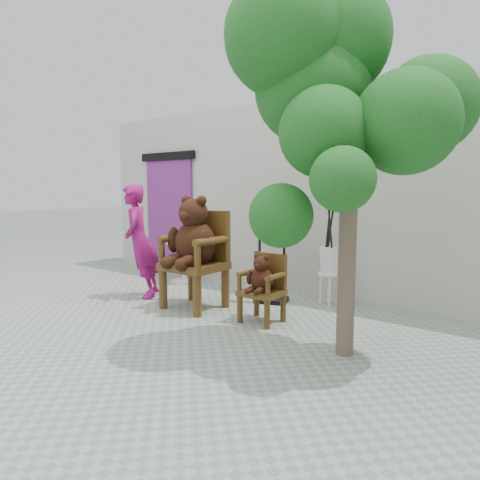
{
  "coord_description": "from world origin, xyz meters",
  "views": [
    {
      "loc": [
        3.11,
        -3.21,
        1.62
      ],
      "look_at": [
        -0.32,
        1.3,
        0.95
      ],
      "focal_mm": 32.0,
      "sensor_mm": 36.0,
      "label": 1
    }
  ],
  "objects": [
    {
      "name": "potted_plant",
      "position": [
        -3.4,
        2.35,
        0.19
      ],
      "size": [
        0.38,
        0.34,
        0.38
      ],
      "primitive_type": "imported",
      "rotation": [
        0.0,
        0.0,
        0.14
      ],
      "color": "#113F16",
      "rests_on": "ground"
    },
    {
      "name": "stool_bucket",
      "position": [
        0.53,
        2.27,
        0.64
      ],
      "size": [
        0.32,
        0.32,
        1.45
      ],
      "rotation": [
        0.0,
        0.0,
        -0.3
      ],
      "color": "white",
      "rests_on": "ground"
    },
    {
      "name": "chair_small",
      "position": [
        0.23,
        1.04,
        0.51
      ],
      "size": [
        0.48,
        0.46,
        0.84
      ],
      "color": "#3F270D",
      "rests_on": "ground"
    },
    {
      "name": "chair_big",
      "position": [
        -0.87,
        1.02,
        0.88
      ],
      "size": [
        0.76,
        0.81,
        1.54
      ],
      "color": "#3F270D",
      "rests_on": "ground"
    },
    {
      "name": "display_stand",
      "position": [
        -0.19,
        1.88,
        0.58
      ],
      "size": [
        0.54,
        0.48,
        1.51
      ],
      "rotation": [
        0.0,
        0.0,
        0.33
      ],
      "color": "black",
      "rests_on": "ground"
    },
    {
      "name": "doorway",
      "position": [
        -3.0,
        2.58,
        1.16
      ],
      "size": [
        1.4,
        0.11,
        2.33
      ],
      "color": "#732879",
      "rests_on": "ground"
    },
    {
      "name": "person",
      "position": [
        -1.92,
        0.94,
        0.85
      ],
      "size": [
        0.71,
        0.73,
        1.7
      ],
      "primitive_type": "imported",
      "rotation": [
        0.0,
        0.0,
        -0.85
      ],
      "color": "#8E115F",
      "rests_on": "ground"
    },
    {
      "name": "tree",
      "position": [
        1.29,
        0.61,
        2.6
      ],
      "size": [
        2.17,
        1.64,
        3.65
      ],
      "rotation": [
        0.0,
        0.0,
        -0.04
      ],
      "color": "#4E3C2F",
      "rests_on": "ground"
    },
    {
      "name": "cafe_table",
      "position": [
        -2.17,
        2.11,
        0.44
      ],
      "size": [
        0.6,
        0.6,
        0.7
      ],
      "rotation": [
        0.0,
        0.0,
        -0.35
      ],
      "color": "white",
      "rests_on": "ground"
    },
    {
      "name": "ground_plane",
      "position": [
        0.0,
        0.0,
        0.0
      ],
      "size": [
        60.0,
        60.0,
        0.0
      ],
      "primitive_type": "plane",
      "color": "gray",
      "rests_on": "ground"
    },
    {
      "name": "back_wall",
      "position": [
        0.0,
        3.1,
        1.5
      ],
      "size": [
        9.0,
        1.0,
        3.0
      ],
      "primitive_type": "cube",
      "color": "#BBB9AF",
      "rests_on": "ground"
    }
  ]
}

